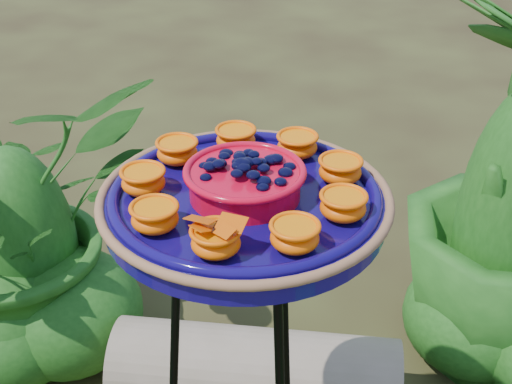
% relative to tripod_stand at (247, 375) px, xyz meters
% --- Properties ---
extents(tripod_stand, '(0.38, 0.38, 0.81)m').
position_rel_tripod_stand_xyz_m(tripod_stand, '(0.00, 0.00, 0.00)').
color(tripod_stand, black).
rests_on(tripod_stand, ground).
extents(feeder_dish, '(0.53, 0.53, 0.10)m').
position_rel_tripod_stand_xyz_m(feeder_dish, '(-0.00, -0.00, 0.36)').
color(feeder_dish, '#100754').
rests_on(feeder_dish, tripod_stand).
extents(driftwood_log, '(0.70, 0.28, 0.23)m').
position_rel_tripod_stand_xyz_m(driftwood_log, '(-0.06, 0.37, -0.38)').
color(driftwood_log, gray).
rests_on(driftwood_log, ground).
extents(shrub_back_left, '(0.90, 0.92, 0.78)m').
position_rel_tripod_stand_xyz_m(shrub_back_left, '(-0.72, 0.52, -0.10)').
color(shrub_back_left, '#1B4E14').
rests_on(shrub_back_left, ground).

